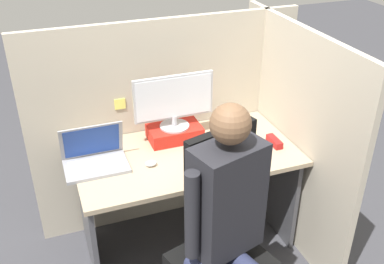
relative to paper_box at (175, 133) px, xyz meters
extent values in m
cube|color=#B7AD99|center=(0.01, 0.20, -0.04)|extent=(1.87, 0.04, 1.48)
cube|color=#F4EA66|center=(-0.31, 0.17, 0.18)|extent=(0.07, 0.01, 0.07)
cube|color=#EA9EC6|center=(-0.15, 0.17, 0.18)|extent=(0.06, 0.01, 0.06)
cube|color=#B7AD99|center=(0.72, -0.26, -0.04)|extent=(0.04, 1.37, 1.48)
cube|color=tan|center=(0.01, -0.19, -0.06)|extent=(1.37, 0.72, 0.03)
cube|color=#4C4C51|center=(-0.64, -0.19, -0.43)|extent=(0.03, 0.62, 0.70)
cube|color=#4C4C51|center=(0.66, -0.19, -0.43)|extent=(0.03, 0.62, 0.70)
cube|color=red|center=(0.00, 0.00, 0.00)|extent=(0.34, 0.21, 0.09)
cylinder|color=#B2B2B7|center=(0.00, 0.00, 0.05)|extent=(0.19, 0.19, 0.01)
cylinder|color=#B2B2B7|center=(0.00, 0.00, 0.09)|extent=(0.04, 0.04, 0.07)
cube|color=#B2B2B7|center=(0.00, 0.00, 0.25)|extent=(0.52, 0.02, 0.29)
cube|color=silver|center=(0.00, -0.01, 0.25)|extent=(0.49, 0.00, 0.26)
cube|color=#99999E|center=(-0.54, -0.17, -0.03)|extent=(0.37, 0.25, 0.02)
cube|color=silver|center=(-0.54, -0.15, -0.02)|extent=(0.31, 0.13, 0.00)
cube|color=#99999E|center=(-0.54, -0.08, 0.09)|extent=(0.37, 0.08, 0.24)
cube|color=#1E3D93|center=(-0.54, -0.09, 0.09)|extent=(0.32, 0.07, 0.21)
ellipsoid|color=silver|center=(-0.23, -0.26, -0.03)|extent=(0.07, 0.05, 0.03)
cube|color=#A31919|center=(0.57, -0.29, -0.02)|extent=(0.05, 0.14, 0.04)
cone|color=orange|center=(0.15, -0.43, -0.02)|extent=(0.05, 0.10, 0.05)
cylinder|color=green|center=(0.15, -0.36, -0.02)|extent=(0.03, 0.02, 0.03)
cube|color=black|center=(0.04, -0.65, 0.04)|extent=(0.43, 0.17, 0.63)
cylinder|color=#282D4C|center=(0.02, -0.99, -0.22)|extent=(0.20, 0.35, 0.11)
cube|color=#232328|center=(-0.03, -0.90, 0.12)|extent=(0.38, 0.29, 0.58)
sphere|color=brown|center=(-0.03, -0.90, 0.52)|extent=(0.18, 0.18, 0.18)
cylinder|color=#232328|center=(-0.23, -0.95, 0.12)|extent=(0.07, 0.07, 0.47)
cylinder|color=#232328|center=(0.16, -0.84, 0.12)|extent=(0.07, 0.07, 0.47)
camera|label=1|loc=(-0.77, -2.43, 1.44)|focal=42.00mm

